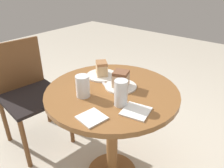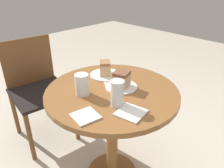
% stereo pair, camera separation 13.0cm
% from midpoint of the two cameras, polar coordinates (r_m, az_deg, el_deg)
% --- Properties ---
extents(table, '(0.81, 0.81, 0.72)m').
position_cam_midpoint_polar(table, '(1.40, -2.68, -7.12)').
color(table, brown).
rests_on(table, ground_plane).
extents(chair, '(0.50, 0.51, 0.87)m').
position_cam_midpoint_polar(chair, '(1.95, -22.72, -2.02)').
color(chair, brown).
rests_on(chair, ground_plane).
extents(plate_near, '(0.20, 0.20, 0.01)m').
position_cam_midpoint_polar(plate_near, '(1.35, -0.47, -0.69)').
color(plate_near, silver).
rests_on(plate_near, table).
extents(plate_far, '(0.21, 0.21, 0.01)m').
position_cam_midpoint_polar(plate_far, '(1.50, -5.15, 2.25)').
color(plate_far, silver).
rests_on(plate_far, table).
extents(cake_slice_near, '(0.11, 0.11, 0.10)m').
position_cam_midpoint_polar(cake_slice_near, '(1.32, -0.48, 1.32)').
color(cake_slice_near, beige).
rests_on(cake_slice_near, plate_near).
extents(cake_slice_far, '(0.11, 0.12, 0.09)m').
position_cam_midpoint_polar(cake_slice_far, '(1.47, -5.24, 4.05)').
color(cake_slice_far, tan).
rests_on(cake_slice_far, plate_far).
extents(glass_lemonade, '(0.07, 0.07, 0.15)m').
position_cam_midpoint_polar(glass_lemonade, '(1.14, -0.91, -2.88)').
color(glass_lemonade, beige).
rests_on(glass_lemonade, table).
extents(glass_water, '(0.08, 0.08, 0.13)m').
position_cam_midpoint_polar(glass_water, '(1.25, -10.59, -0.92)').
color(glass_water, silver).
rests_on(glass_water, table).
extents(napkin_stack, '(0.16, 0.16, 0.01)m').
position_cam_midpoint_polar(napkin_stack, '(1.12, 2.97, -7.22)').
color(napkin_stack, white).
rests_on(napkin_stack, table).
extents(fork, '(0.10, 0.15, 0.00)m').
position_cam_midpoint_polar(fork, '(1.40, -4.95, 0.29)').
color(fork, silver).
rests_on(fork, table).
extents(napkin_side, '(0.14, 0.14, 0.01)m').
position_cam_midpoint_polar(napkin_side, '(1.08, -8.79, -8.80)').
color(napkin_side, white).
rests_on(napkin_side, table).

